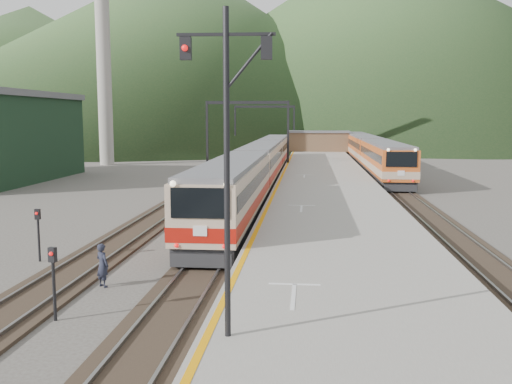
# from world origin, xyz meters

# --- Properties ---
(track_main) EXTENTS (2.60, 200.00, 0.23)m
(track_main) POSITION_xyz_m (0.00, 40.00, 0.07)
(track_main) COLOR black
(track_main) RESTS_ON ground
(track_far) EXTENTS (2.60, 200.00, 0.23)m
(track_far) POSITION_xyz_m (-5.00, 40.00, 0.07)
(track_far) COLOR black
(track_far) RESTS_ON ground
(track_second) EXTENTS (2.60, 200.00, 0.23)m
(track_second) POSITION_xyz_m (11.50, 40.00, 0.07)
(track_second) COLOR black
(track_second) RESTS_ON ground
(platform) EXTENTS (8.00, 100.00, 1.00)m
(platform) POSITION_xyz_m (5.60, 38.00, 0.50)
(platform) COLOR gray
(platform) RESTS_ON ground
(gantry_near) EXTENTS (9.55, 0.25, 8.00)m
(gantry_near) POSITION_xyz_m (-2.85, 55.00, 5.59)
(gantry_near) COLOR black
(gantry_near) RESTS_ON ground
(gantry_far) EXTENTS (9.55, 0.25, 8.00)m
(gantry_far) POSITION_xyz_m (-2.85, 80.00, 5.59)
(gantry_far) COLOR black
(gantry_far) RESTS_ON ground
(smokestack) EXTENTS (1.80, 1.80, 30.00)m
(smokestack) POSITION_xyz_m (-22.00, 62.00, 15.00)
(smokestack) COLOR #9E998E
(smokestack) RESTS_ON ground
(station_shed) EXTENTS (9.40, 4.40, 3.10)m
(station_shed) POSITION_xyz_m (5.60, 78.00, 2.57)
(station_shed) COLOR brown
(station_shed) RESTS_ON platform
(hill_a) EXTENTS (180.00, 180.00, 60.00)m
(hill_a) POSITION_xyz_m (-40.00, 190.00, 30.00)
(hill_a) COLOR #2B4E27
(hill_a) RESTS_ON ground
(hill_b) EXTENTS (220.00, 220.00, 75.00)m
(hill_b) POSITION_xyz_m (30.00, 230.00, 37.50)
(hill_b) COLOR #2B4E27
(hill_b) RESTS_ON ground
(hill_d) EXTENTS (200.00, 200.00, 55.00)m
(hill_d) POSITION_xyz_m (-120.00, 240.00, 27.50)
(hill_d) COLOR #2B4E27
(hill_d) RESTS_ON ground
(main_train) EXTENTS (2.80, 57.43, 3.41)m
(main_train) POSITION_xyz_m (0.00, 40.33, 1.94)
(main_train) COLOR tan
(main_train) RESTS_ON track_main
(second_train) EXTENTS (2.96, 60.66, 3.61)m
(second_train) POSITION_xyz_m (11.50, 66.28, 2.04)
(second_train) COLOR #C2531E
(second_train) RESTS_ON track_second
(signal_mast) EXTENTS (2.20, 0.25, 7.54)m
(signal_mast) POSITION_xyz_m (2.34, 2.86, 5.57)
(signal_mast) COLOR black
(signal_mast) RESTS_ON platform
(short_signal_a) EXTENTS (0.25, 0.21, 2.27)m
(short_signal_a) POSITION_xyz_m (-3.41, 6.07, 1.46)
(short_signal_a) COLOR black
(short_signal_a) RESTS_ON ground
(short_signal_b) EXTENTS (0.26, 0.21, 2.27)m
(short_signal_b) POSITION_xyz_m (-3.36, 34.76, 1.46)
(short_signal_b) COLOR black
(short_signal_b) RESTS_ON ground
(short_signal_c) EXTENTS (0.23, 0.18, 2.27)m
(short_signal_c) POSITION_xyz_m (-7.25, 12.93, 1.46)
(short_signal_c) COLOR black
(short_signal_c) RESTS_ON ground
(worker) EXTENTS (0.70, 0.65, 1.61)m
(worker) POSITION_xyz_m (-3.22, 9.59, 0.80)
(worker) COLOR #1F2130
(worker) RESTS_ON ground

